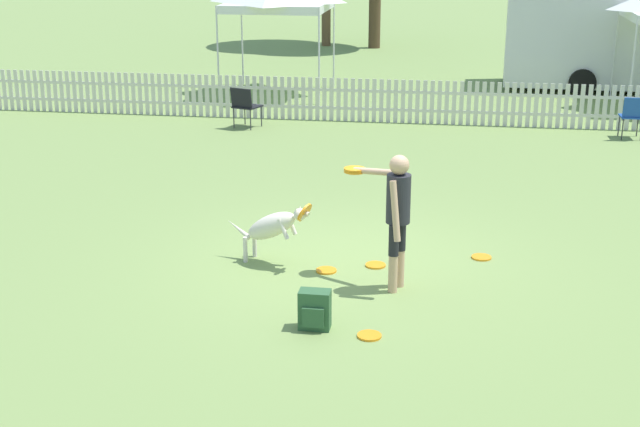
{
  "coord_description": "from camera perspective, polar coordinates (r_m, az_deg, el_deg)",
  "views": [
    {
      "loc": [
        1.27,
        -10.47,
        4.1
      ],
      "look_at": [
        -0.33,
        -0.37,
        0.78
      ],
      "focal_mm": 50.0,
      "sensor_mm": 36.0,
      "label": 1
    }
  ],
  "objects": [
    {
      "name": "frisbee_near_dog",
      "position": [
        9.4,
        3.18,
        -7.81
      ],
      "size": [
        0.26,
        0.26,
        0.02
      ],
      "color": "orange",
      "rests_on": "ground_plane"
    },
    {
      "name": "frisbee_midfield",
      "position": [
        11.07,
        0.41,
        -3.66
      ],
      "size": [
        0.26,
        0.26,
        0.02
      ],
      "color": "orange",
      "rests_on": "ground_plane"
    },
    {
      "name": "folding_chair_center",
      "position": [
        18.9,
        -4.83,
        7.02
      ],
      "size": [
        0.64,
        0.66,
        0.87
      ],
      "rotation": [
        0.0,
        0.0,
        2.79
      ],
      "color": "#333338",
      "rests_on": "ground_plane"
    },
    {
      "name": "picket_fence",
      "position": [
        19.44,
        5.1,
        7.17
      ],
      "size": [
        21.53,
        0.04,
        0.94
      ],
      "color": "beige",
      "rests_on": "ground_plane"
    },
    {
      "name": "frisbee_far_scatter",
      "position": [
        11.69,
        10.29,
        -2.77
      ],
      "size": [
        0.26,
        0.26,
        0.02
      ],
      "color": "orange",
      "rests_on": "ground_plane"
    },
    {
      "name": "folding_chair_blue_left",
      "position": [
        18.89,
        19.37,
        6.05
      ],
      "size": [
        0.45,
        0.47,
        0.86
      ],
      "rotation": [
        0.0,
        0.0,
        3.18
      ],
      "color": "#333338",
      "rests_on": "ground_plane"
    },
    {
      "name": "ground_plane",
      "position": [
        11.31,
        1.92,
        -3.26
      ],
      "size": [
        240.0,
        240.0,
        0.0
      ],
      "primitive_type": "plane",
      "color": "olive"
    },
    {
      "name": "backpack_on_grass",
      "position": [
        9.48,
        -0.35,
        -6.2
      ],
      "size": [
        0.33,
        0.24,
        0.43
      ],
      "color": "#2D5633",
      "rests_on": "ground_plane"
    },
    {
      "name": "handler_person",
      "position": [
        10.27,
        4.86,
        0.48
      ],
      "size": [
        0.87,
        0.9,
        1.63
      ],
      "rotation": [
        0.0,
        0.0,
        1.23
      ],
      "color": "tan",
      "rests_on": "ground_plane"
    },
    {
      "name": "frisbee_near_handler",
      "position": [
        11.26,
        3.57,
        -3.32
      ],
      "size": [
        0.26,
        0.26,
        0.02
      ],
      "color": "orange",
      "rests_on": "ground_plane"
    },
    {
      "name": "equipment_trailer",
      "position": [
        24.55,
        17.97,
        10.76
      ],
      "size": [
        6.02,
        2.59,
        2.61
      ],
      "rotation": [
        0.0,
        0.0,
        -0.04
      ],
      "color": "silver",
      "rests_on": "ground_plane"
    },
    {
      "name": "leaping_dog",
      "position": [
        11.16,
        -3.04,
        -0.8
      ],
      "size": [
        1.21,
        0.59,
        0.88
      ],
      "rotation": [
        0.0,
        0.0,
        -1.91
      ],
      "color": "beige",
      "rests_on": "ground_plane"
    }
  ]
}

